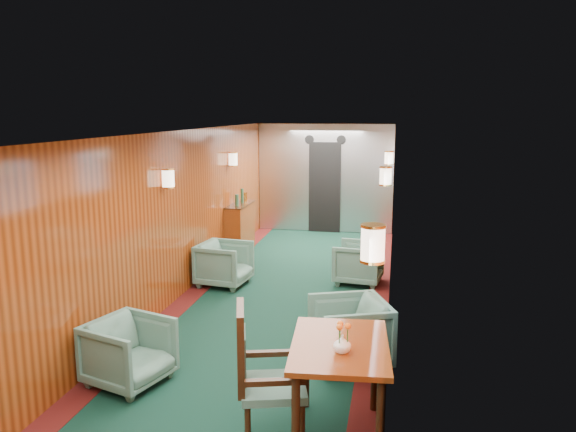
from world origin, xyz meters
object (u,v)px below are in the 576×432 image
object	(u,v)px
side_chair	(259,372)
armchair_left_far	(224,264)
dining_table	(340,359)
armchair_right_far	(358,263)
armchair_right_near	(349,332)
armchair_left_near	(129,352)
credenza	(240,228)

from	to	relation	value
side_chair	armchair_left_far	world-z (taller)	side_chair
dining_table	armchair_right_far	bearing A→B (deg)	87.27
armchair_right_far	dining_table	bearing A→B (deg)	9.12
dining_table	side_chair	world-z (taller)	side_chair
side_chair	armchair_right_near	distance (m)	1.77
armchair_left_near	armchair_right_near	distance (m)	2.27
armchair_left_near	armchair_right_far	distance (m)	4.25
credenza	armchair_left_near	xyz separation A→B (m)	(0.35, -5.28, -0.15)
credenza	armchair_right_near	xyz separation A→B (m)	(2.45, -4.42, -0.13)
side_chair	dining_table	bearing A→B (deg)	5.36
armchair_left_far	armchair_right_far	bearing A→B (deg)	-68.45
side_chair	armchair_left_far	size ratio (longest dim) A/B	1.59
side_chair	armchair_right_near	size ratio (longest dim) A/B	1.52
armchair_left_near	side_chair	bearing A→B (deg)	-99.81
armchair_left_far	side_chair	bearing A→B (deg)	-151.46
credenza	armchair_left_far	xyz separation A→B (m)	(0.31, -2.02, -0.14)
dining_table	armchair_left_near	xyz separation A→B (m)	(-2.13, 0.56, -0.37)
armchair_left_near	armchair_right_far	xyz separation A→B (m)	(1.99, 3.76, -0.00)
armchair_left_far	armchair_right_far	distance (m)	2.09
credenza	armchair_left_far	world-z (taller)	credenza
side_chair	armchair_left_far	distance (m)	4.34
dining_table	armchair_left_near	size ratio (longest dim) A/B	1.62
credenza	armchair_right_far	world-z (taller)	credenza
dining_table	side_chair	distance (m)	0.66
armchair_left_near	armchair_left_far	bearing A→B (deg)	18.37
dining_table	armchair_left_far	size ratio (longest dim) A/B	1.56
side_chair	armchair_right_far	bearing A→B (deg)	68.34
side_chair	armchair_right_far	distance (m)	4.59
dining_table	side_chair	bearing A→B (deg)	-163.53
side_chair	armchair_left_far	bearing A→B (deg)	95.29
dining_table	armchair_right_far	world-z (taller)	dining_table
credenza	dining_table	bearing A→B (deg)	-66.97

